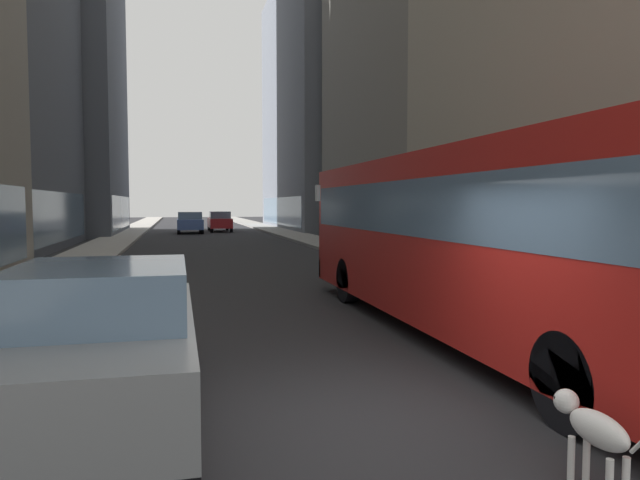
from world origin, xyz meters
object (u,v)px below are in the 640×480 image
car_red_coupe (220,221)px  dalmatian_dog (592,428)px  car_blue_hatchback (190,222)px  transit_bus (471,231)px  car_grey_wagon (105,339)px

car_red_coupe → dalmatian_dog: bearing=-90.2°
car_blue_hatchback → car_red_coupe: bearing=43.5°
transit_bus → car_grey_wagon: size_ratio=2.47×
car_blue_hatchback → car_grey_wagon: size_ratio=0.95×
car_blue_hatchback → car_grey_wagon: same height
transit_bus → dalmatian_dog: 5.69m
car_blue_hatchback → dalmatian_dog: (2.22, -41.72, -0.31)m
car_red_coupe → car_grey_wagon: size_ratio=1.02×
transit_bus → car_blue_hatchback: 36.69m
car_grey_wagon → dalmatian_dog: 4.63m
car_blue_hatchback → car_grey_wagon: (-1.60, -39.13, -0.00)m
car_blue_hatchback → car_grey_wagon: bearing=-92.3°
car_red_coupe → car_blue_hatchback: bearing=-136.5°
transit_bus → car_red_coupe: size_ratio=2.42×
transit_bus → car_blue_hatchback: transit_bus is taller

